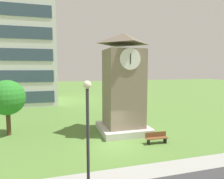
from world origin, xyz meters
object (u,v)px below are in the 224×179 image
at_px(clock_tower, 123,89).
at_px(street_lamp, 88,127).
at_px(park_bench, 156,138).
at_px(tree_by_building, 7,98).

bearing_deg(clock_tower, street_lamp, -117.93).
xyz_separation_m(clock_tower, park_bench, (1.59, -3.55, -3.59)).
xyz_separation_m(park_bench, tree_by_building, (-11.82, 5.41, 2.93)).
relative_size(street_lamp, tree_by_building, 1.10).
height_order(park_bench, street_lamp, street_lamp).
relative_size(clock_tower, park_bench, 5.05).
bearing_deg(tree_by_building, street_lamp, -63.15).
distance_m(park_bench, tree_by_building, 13.32).
bearing_deg(tree_by_building, clock_tower, -10.34).
bearing_deg(clock_tower, park_bench, -65.82).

